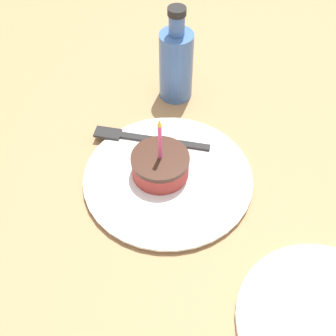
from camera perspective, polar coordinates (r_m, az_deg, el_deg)
ground_plane at (r=0.76m, az=2.81°, el=-2.48°), size 2.40×2.40×0.04m
plate at (r=0.74m, az=0.00°, el=-1.22°), size 0.27×0.27×0.01m
cake_slice at (r=0.72m, az=-0.95°, el=0.37°), size 0.09×0.09×0.12m
fork at (r=0.79m, az=-3.01°, el=3.63°), size 0.11×0.18×0.00m
bottle at (r=0.85m, az=0.99°, el=12.70°), size 0.06×0.06×0.18m
side_plate at (r=0.65m, az=18.52°, el=-17.51°), size 0.22×0.22×0.01m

